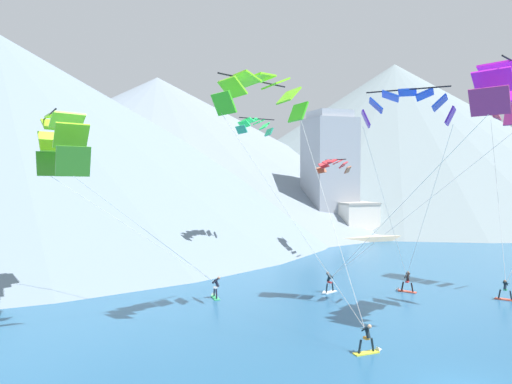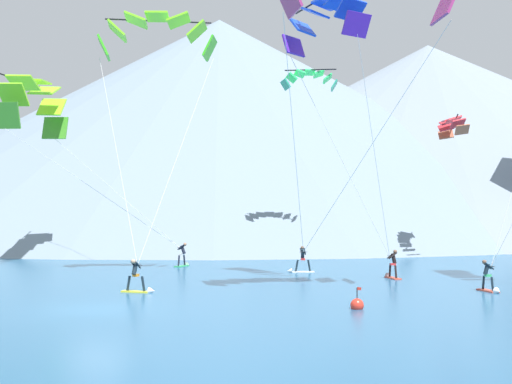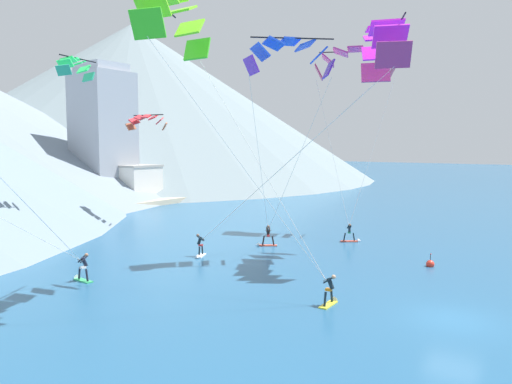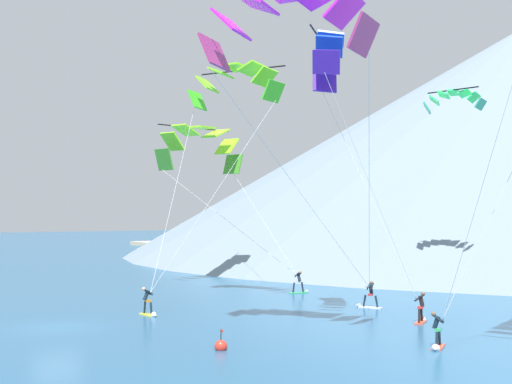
# 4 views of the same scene
# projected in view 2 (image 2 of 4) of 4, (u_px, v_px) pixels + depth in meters

# --- Properties ---
(ground_plane) EXTENTS (400.00, 400.00, 0.00)m
(ground_plane) POSITION_uv_depth(u_px,v_px,m) (97.00, 310.00, 28.95)
(ground_plane) COLOR #23567F
(kitesurfer_near_lead) EXTENTS (0.65, 1.76, 1.76)m
(kitesurfer_near_lead) POSITION_uv_depth(u_px,v_px,m) (183.00, 259.00, 50.02)
(kitesurfer_near_lead) COLOR #33B266
(kitesurfer_near_lead) RESTS_ON ground
(kitesurfer_near_trail) EXTENTS (1.31, 1.67, 1.76)m
(kitesurfer_near_trail) POSITION_uv_depth(u_px,v_px,m) (392.00, 269.00, 41.73)
(kitesurfer_near_trail) COLOR #E54C33
(kitesurfer_near_trail) RESTS_ON ground
(kitesurfer_mid_center) EXTENTS (1.74, 1.11, 1.75)m
(kitesurfer_mid_center) POSITION_uv_depth(u_px,v_px,m) (300.00, 264.00, 45.46)
(kitesurfer_mid_center) COLOR white
(kitesurfer_mid_center) RESTS_ON ground
(kitesurfer_far_left) EXTENTS (1.30, 1.67, 1.65)m
(kitesurfer_far_left) POSITION_uv_depth(u_px,v_px,m) (490.00, 283.00, 35.05)
(kitesurfer_far_left) COLOR #E54C33
(kitesurfer_far_left) RESTS_ON ground
(kitesurfer_far_right) EXTENTS (1.75, 0.65, 1.73)m
(kitesurfer_far_right) POSITION_uv_depth(u_px,v_px,m) (139.00, 282.00, 34.82)
(kitesurfer_far_right) COLOR yellow
(kitesurfer_far_right) RESTS_ON ground
(parafoil_kite_near_lead) EXTENTS (12.56, 8.57, 12.07)m
(parafoil_kite_near_lead) POSITION_uv_depth(u_px,v_px,m) (34.00, 100.00, 51.70)
(parafoil_kite_near_lead) COLOR #409226
(parafoil_kite_near_trail) EXTENTS (5.83, 6.31, 14.29)m
(parafoil_kite_near_trail) POSITION_uv_depth(u_px,v_px,m) (325.00, 19.00, 39.26)
(parafoil_kite_near_trail) COLOR #4E20AF
(parafoil_kite_far_right) EXTENTS (7.25, 10.06, 14.74)m
(parafoil_kite_far_right) POSITION_uv_depth(u_px,v_px,m) (157.00, 32.00, 43.60)
(parafoil_kite_far_right) COLOR #3ECB20
(parafoil_kite_distant_high_outer) EXTENTS (2.74, 4.28, 1.68)m
(parafoil_kite_distant_high_outer) POSITION_uv_depth(u_px,v_px,m) (452.00, 125.00, 56.33)
(parafoil_kite_distant_high_outer) COLOR #B15B3C
(parafoil_kite_distant_low_drift) EXTENTS (4.46, 2.92, 1.69)m
(parafoil_kite_distant_low_drift) POSITION_uv_depth(u_px,v_px,m) (310.00, 78.00, 56.81)
(parafoil_kite_distant_low_drift) COLOR #249974
(race_marker_buoy) EXTENTS (0.56, 0.56, 1.02)m
(race_marker_buoy) POSITION_uv_depth(u_px,v_px,m) (357.00, 305.00, 29.24)
(race_marker_buoy) COLOR red
(race_marker_buoy) RESTS_ON ground
(shoreline_strip) EXTENTS (180.00, 10.00, 0.70)m
(shoreline_strip) POSITION_uv_depth(u_px,v_px,m) (352.00, 243.00, 74.59)
(shoreline_strip) COLOR beige
(shoreline_strip) RESTS_ON ground
(shore_building_harbour_front) EXTENTS (7.42, 5.60, 4.83)m
(shore_building_harbour_front) POSITION_uv_depth(u_px,v_px,m) (380.00, 223.00, 76.88)
(shore_building_harbour_front) COLOR silver
(shore_building_harbour_front) RESTS_ON ground
(shore_building_promenade_mid) EXTENTS (6.47, 6.15, 6.65)m
(shore_building_promenade_mid) POSITION_uv_depth(u_px,v_px,m) (187.00, 214.00, 85.16)
(shore_building_promenade_mid) COLOR silver
(shore_building_promenade_mid) RESTS_ON ground
(shore_building_quay_west) EXTENTS (9.71, 5.45, 3.88)m
(shore_building_quay_west) POSITION_uv_depth(u_px,v_px,m) (125.00, 225.00, 86.54)
(shore_building_quay_west) COLOR beige
(shore_building_quay_west) RESTS_ON ground
(mountain_peak_west_ridge) EXTENTS (121.94, 121.94, 32.16)m
(mountain_peak_west_ridge) POSITION_uv_depth(u_px,v_px,m) (428.00, 138.00, 123.06)
(mountain_peak_west_ridge) COLOR gray
(mountain_peak_west_ridge) RESTS_ON ground
(mountain_peak_central_summit) EXTENTS (114.11, 114.11, 26.21)m
(mountain_peak_central_summit) POSITION_uv_depth(u_px,v_px,m) (121.00, 160.00, 137.78)
(mountain_peak_central_summit) COLOR slate
(mountain_peak_central_summit) RESTS_ON ground
(mountain_peak_far_spur) EXTENTS (121.71, 121.71, 34.90)m
(mountain_peak_far_spur) POSITION_uv_depth(u_px,v_px,m) (219.00, 126.00, 116.65)
(mountain_peak_far_spur) COLOR gray
(mountain_peak_far_spur) RESTS_ON ground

